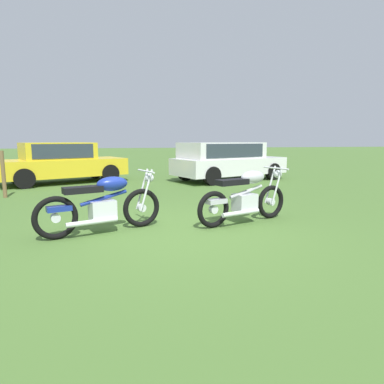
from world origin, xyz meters
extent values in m
plane|color=#476B2D|center=(0.00, 0.00, 0.00)|extent=(120.00, 120.00, 0.00)
torus|color=black|center=(-0.61, 0.42, 0.34)|extent=(0.67, 0.31, 0.68)
torus|color=black|center=(-1.95, -0.06, 0.34)|extent=(0.67, 0.31, 0.68)
cylinder|color=silver|center=(-0.61, 0.42, 0.34)|extent=(0.17, 0.14, 0.14)
cylinder|color=silver|center=(-1.95, -0.06, 0.34)|extent=(0.17, 0.14, 0.14)
cylinder|color=silver|center=(-0.59, 0.53, 0.66)|extent=(0.26, 0.12, 0.71)
cylinder|color=silver|center=(-0.53, 0.36, 0.66)|extent=(0.26, 0.12, 0.71)
cube|color=silver|center=(-1.27, 0.19, 0.38)|extent=(0.48, 0.42, 0.32)
cylinder|color=navy|center=(-1.24, 0.20, 0.58)|extent=(0.75, 0.32, 0.22)
ellipsoid|color=navy|center=(-1.10, 0.25, 0.80)|extent=(0.58, 0.42, 0.24)
cube|color=black|center=(-1.55, 0.09, 0.74)|extent=(0.65, 0.43, 0.10)
cube|color=navy|center=(-1.90, -0.04, 0.48)|extent=(0.40, 0.29, 0.08)
cylinder|color=silver|center=(-0.52, 0.46, 0.98)|extent=(0.25, 0.61, 0.03)
sphere|color=silver|center=(-0.46, 0.48, 0.86)|extent=(0.20, 0.20, 0.16)
cylinder|color=silver|center=(-1.42, -0.04, 0.24)|extent=(0.78, 0.35, 0.08)
torus|color=black|center=(1.90, 0.52, 0.33)|extent=(0.64, 0.30, 0.65)
torus|color=black|center=(0.60, 0.08, 0.33)|extent=(0.64, 0.30, 0.65)
cylinder|color=silver|center=(1.90, 0.52, 0.33)|extent=(0.16, 0.14, 0.14)
cylinder|color=silver|center=(0.60, 0.08, 0.33)|extent=(0.16, 0.14, 0.14)
cylinder|color=silver|center=(1.92, 0.63, 0.65)|extent=(0.26, 0.12, 0.73)
cylinder|color=silver|center=(1.98, 0.46, 0.65)|extent=(0.26, 0.12, 0.73)
cube|color=silver|center=(1.27, 0.31, 0.38)|extent=(0.48, 0.41, 0.32)
cylinder|color=#B7BABF|center=(1.29, 0.32, 0.58)|extent=(0.73, 0.30, 0.22)
ellipsoid|color=#B7BABF|center=(1.44, 0.37, 0.84)|extent=(0.58, 0.41, 0.24)
cube|color=black|center=(0.98, 0.21, 0.78)|extent=(0.65, 0.42, 0.10)
cube|color=#B7BABF|center=(0.65, 0.10, 0.47)|extent=(0.40, 0.29, 0.08)
cylinder|color=silver|center=(1.99, 0.56, 0.98)|extent=(0.24, 0.62, 0.03)
sphere|color=silver|center=(2.05, 0.58, 0.86)|extent=(0.20, 0.20, 0.16)
cylinder|color=silver|center=(1.11, 0.09, 0.24)|extent=(0.78, 0.34, 0.08)
cube|color=gold|center=(-2.91, 7.19, 0.55)|extent=(4.57, 3.26, 0.60)
cube|color=gold|center=(-3.04, 7.13, 1.13)|extent=(2.75, 2.36, 0.60)
cube|color=#2D3842|center=(-3.04, 7.13, 1.15)|extent=(2.45, 2.25, 0.48)
cylinder|color=black|center=(-1.93, 8.50, 0.32)|extent=(0.67, 0.45, 0.64)
cylinder|color=black|center=(-1.29, 7.00, 0.32)|extent=(0.67, 0.45, 0.64)
cylinder|color=black|center=(-4.52, 7.38, 0.32)|extent=(0.67, 0.45, 0.64)
cylinder|color=black|center=(-3.89, 5.89, 0.32)|extent=(0.67, 0.45, 0.64)
cube|color=silver|center=(3.16, 6.63, 0.55)|extent=(4.67, 3.20, 0.60)
cube|color=silver|center=(2.79, 6.49, 1.13)|extent=(3.40, 2.57, 0.60)
cube|color=#2D3842|center=(2.79, 6.49, 1.15)|extent=(2.98, 2.44, 0.48)
cylinder|color=black|center=(4.23, 7.92, 0.32)|extent=(0.68, 0.43, 0.64)
cylinder|color=black|center=(4.82, 6.36, 0.32)|extent=(0.68, 0.43, 0.64)
cylinder|color=black|center=(1.50, 6.89, 0.32)|extent=(0.68, 0.43, 0.64)
cylinder|color=black|center=(2.09, 5.33, 0.32)|extent=(0.68, 0.43, 0.64)
cylinder|color=brown|center=(-3.96, 4.24, 0.62)|extent=(0.10, 0.10, 1.24)
camera|label=1|loc=(-0.99, -5.32, 1.52)|focal=30.92mm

